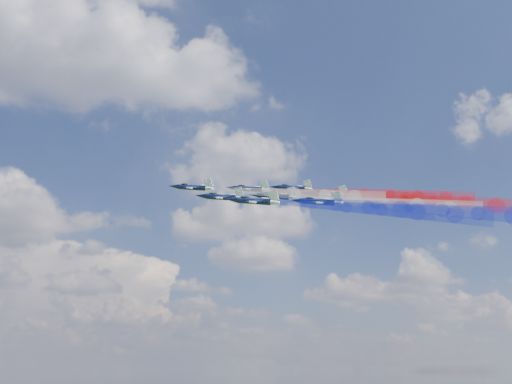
{
  "coord_description": "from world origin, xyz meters",
  "views": [
    {
      "loc": [
        -40.97,
        -112.88,
        123.37
      ],
      "look_at": [
        -18.04,
        19.46,
        163.12
      ],
      "focal_mm": 42.59,
      "sensor_mm": 36.0,
      "label": 1
    }
  ],
  "objects": [
    {
      "name": "jet_lead",
      "position": [
        -32.31,
        24.69,
        165.05
      ],
      "size": [
        14.6,
        13.69,
        7.65
      ],
      "primitive_type": null,
      "rotation": [
        0.15,
        -0.35,
        1.1
      ],
      "color": "black"
    },
    {
      "name": "trail_lead",
      "position": [
        -9.82,
        14.57,
        161.65
      ],
      "size": [
        37.43,
        20.73,
        10.33
      ],
      "primitive_type": null,
      "rotation": [
        0.15,
        -0.35,
        1.1
      ],
      "color": "white"
    },
    {
      "name": "jet_inner_left",
      "position": [
        -26.7,
        13.06,
        159.65
      ],
      "size": [
        14.6,
        13.69,
        7.65
      ],
      "primitive_type": null,
      "rotation": [
        0.15,
        -0.35,
        1.1
      ],
      "color": "black"
    },
    {
      "name": "trail_inner_left",
      "position": [
        -4.21,
        2.93,
        156.25
      ],
      "size": [
        37.43,
        20.73,
        10.33
      ],
      "primitive_type": null,
      "rotation": [
        0.15,
        -0.35,
        1.1
      ],
      "color": "#1724CA"
    },
    {
      "name": "jet_inner_right",
      "position": [
        -18.04,
        29.53,
        166.89
      ],
      "size": [
        14.6,
        13.69,
        7.65
      ],
      "primitive_type": null,
      "rotation": [
        0.15,
        -0.35,
        1.1
      ],
      "color": "black"
    },
    {
      "name": "trail_inner_right",
      "position": [
        4.45,
        19.41,
        163.49
      ],
      "size": [
        37.43,
        20.73,
        10.33
      ],
      "primitive_type": null,
      "rotation": [
        0.15,
        -0.35,
        1.1
      ],
      "color": "red"
    },
    {
      "name": "jet_outer_left",
      "position": [
        -21.41,
        1.82,
        155.91
      ],
      "size": [
        14.6,
        13.69,
        7.65
      ],
      "primitive_type": null,
      "rotation": [
        0.15,
        -0.35,
        1.1
      ],
      "color": "black"
    },
    {
      "name": "trail_outer_left",
      "position": [
        1.08,
        -8.3,
        152.51
      ],
      "size": [
        37.43,
        20.73,
        10.33
      ],
      "primitive_type": null,
      "rotation": [
        0.15,
        -0.35,
        1.1
      ],
      "color": "#1724CA"
    },
    {
      "name": "jet_center_third",
      "position": [
        -13.95,
        17.6,
        161.76
      ],
      "size": [
        14.6,
        13.69,
        7.65
      ],
      "primitive_type": null,
      "rotation": [
        0.15,
        -0.35,
        1.1
      ],
      "color": "black"
    },
    {
      "name": "trail_center_third",
      "position": [
        8.54,
        7.48,
        158.35
      ],
      "size": [
        37.43,
        20.73,
        10.33
      ],
      "primitive_type": null,
      "rotation": [
        0.15,
        -0.35,
        1.1
      ],
      "color": "white"
    },
    {
      "name": "jet_outer_right",
      "position": [
        -5.98,
        33.67,
        168.95
      ],
      "size": [
        14.6,
        13.69,
        7.65
      ],
      "primitive_type": null,
      "rotation": [
        0.15,
        -0.35,
        1.1
      ],
      "color": "black"
    },
    {
      "name": "trail_outer_right",
      "position": [
        16.51,
        23.55,
        165.55
      ],
      "size": [
        37.43,
        20.73,
        10.33
      ],
      "primitive_type": null,
      "rotation": [
        0.15,
        -0.35,
        1.1
      ],
      "color": "red"
    },
    {
      "name": "jet_rear_left",
      "position": [
        -7.18,
        5.22,
        157.37
      ],
      "size": [
        14.6,
        13.69,
        7.65
      ],
      "primitive_type": null,
      "rotation": [
        0.15,
        -0.35,
        1.1
      ],
      "color": "black"
    },
    {
      "name": "trail_rear_left",
      "position": [
        15.31,
        -4.9,
        153.97
      ],
      "size": [
        37.43,
        20.73,
        10.33
      ],
      "primitive_type": null,
      "rotation": [
        0.15,
        -0.35,
        1.1
      ],
      "color": "#1724CA"
    },
    {
      "name": "jet_rear_right",
      "position": [
        -0.48,
        21.61,
        164.11
      ],
      "size": [
        14.6,
        13.69,
        7.65
      ],
      "primitive_type": null,
      "rotation": [
        0.15,
        -0.35,
        1.1
      ],
      "color": "black"
    },
    {
      "name": "trail_rear_right",
      "position": [
        22.01,
        11.49,
        160.7
      ],
      "size": [
        37.43,
        20.73,
        10.33
      ],
      "primitive_type": null,
      "rotation": [
        0.15,
        -0.35,
        1.1
      ],
      "color": "red"
    }
  ]
}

